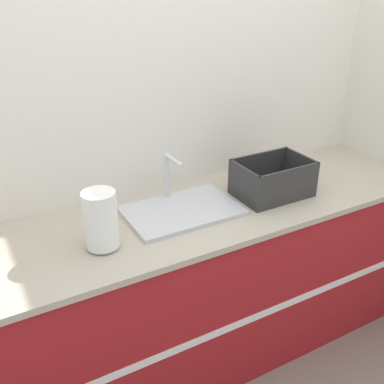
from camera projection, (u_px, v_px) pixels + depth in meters
wall_back at (157, 110)px, 2.24m from camera, size 4.98×0.06×2.60m
counter_cabinet at (192, 287)px, 2.33m from camera, size 2.60×0.68×0.90m
sink at (181, 209)px, 2.12m from camera, size 0.53×0.35×0.25m
paper_towel_roll at (101, 220)px, 1.80m from camera, size 0.14×0.14×0.25m
dish_rack at (272, 182)px, 2.26m from camera, size 0.37×0.25×0.19m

